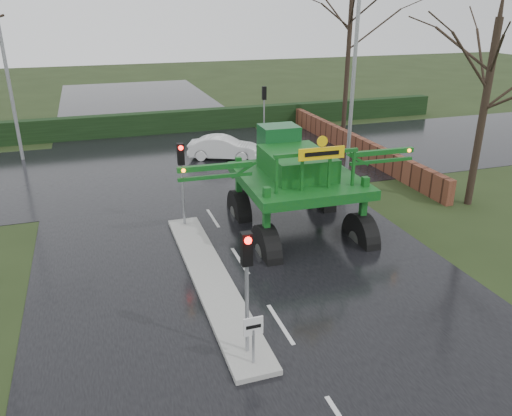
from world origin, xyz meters
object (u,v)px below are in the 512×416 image
object	(u,v)px
traffic_signal_mid	(181,167)
traffic_signal_far	(264,101)
crop_sprayer	(265,186)
street_light_right	(349,58)
white_sedan	(224,159)
keep_left_sign	(253,333)
traffic_signal_near	(247,268)
street_light_left_far	(10,53)

from	to	relation	value
traffic_signal_mid	traffic_signal_far	size ratio (longest dim) A/B	1.00
crop_sprayer	street_light_right	bearing A→B (deg)	48.08
traffic_signal_far	crop_sprayer	bearing A→B (deg)	70.76
white_sedan	crop_sprayer	bearing A→B (deg)	-164.67
keep_left_sign	traffic_signal_mid	bearing A→B (deg)	90.00
traffic_signal_mid	street_light_right	xyz separation A→B (m)	(9.49, 4.51, 3.40)
traffic_signal_near	white_sedan	size ratio (longest dim) A/B	0.87
traffic_signal_mid	crop_sprayer	xyz separation A→B (m)	(2.41, -2.94, -0.05)
street_light_right	street_light_left_far	size ratio (longest dim) A/B	1.00
traffic_signal_far	street_light_left_far	size ratio (longest dim) A/B	0.35
street_light_right	crop_sprayer	size ratio (longest dim) A/B	1.04
street_light_left_far	crop_sprayer	bearing A→B (deg)	-58.94
white_sedan	traffic_signal_near	bearing A→B (deg)	-169.90
traffic_signal_near	white_sedan	xyz separation A→B (m)	(4.03, 17.44, -2.59)
crop_sprayer	white_sedan	size ratio (longest dim) A/B	2.36
street_light_right	crop_sprayer	distance (m)	10.84
street_light_right	crop_sprayer	bearing A→B (deg)	-133.60
traffic_signal_near	crop_sprayer	world-z (taller)	crop_sprayer
keep_left_sign	crop_sprayer	distance (m)	6.68
traffic_signal_near	traffic_signal_mid	bearing A→B (deg)	90.00
white_sedan	traffic_signal_far	bearing A→B (deg)	-23.43
street_light_left_far	white_sedan	size ratio (longest dim) A/B	2.46
traffic_signal_near	street_light_left_far	bearing A→B (deg)	108.17
traffic_signal_mid	traffic_signal_near	bearing A→B (deg)	-90.00
keep_left_sign	street_light_right	bearing A→B (deg)	54.88
traffic_signal_mid	white_sedan	size ratio (longest dim) A/B	0.87
traffic_signal_far	white_sedan	world-z (taller)	traffic_signal_far
traffic_signal_mid	street_light_right	size ratio (longest dim) A/B	0.35
traffic_signal_mid	crop_sprayer	distance (m)	3.80
traffic_signal_far	street_light_right	xyz separation A→B (m)	(1.69, -8.01, 3.40)
white_sedan	street_light_left_far	bearing A→B (deg)	95.03
traffic_signal_near	white_sedan	distance (m)	18.09
keep_left_sign	traffic_signal_far	distance (m)	22.93
traffic_signal_far	crop_sprayer	xyz separation A→B (m)	(-5.39, -15.45, -0.05)
keep_left_sign	crop_sprayer	bearing A→B (deg)	68.33
keep_left_sign	street_light_left_far	size ratio (longest dim) A/B	0.14
traffic_signal_near	keep_left_sign	bearing A→B (deg)	-90.00
traffic_signal_far	street_light_left_far	distance (m)	15.08
keep_left_sign	traffic_signal_far	bearing A→B (deg)	70.07
keep_left_sign	white_sedan	distance (m)	18.41
white_sedan	street_light_right	bearing A→B (deg)	-105.94
traffic_signal_far	crop_sprayer	world-z (taller)	crop_sprayer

